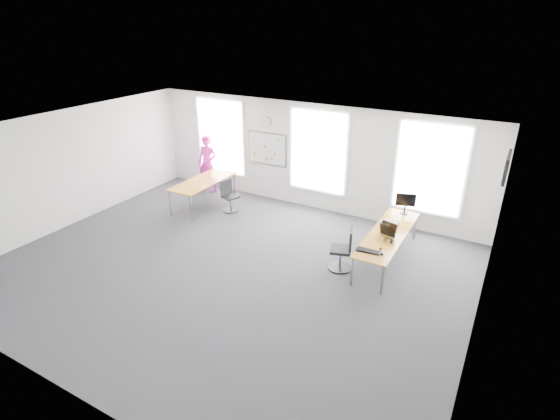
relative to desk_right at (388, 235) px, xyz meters
The scene contains 24 objects.
floor 3.65m from the desk_right, 144.47° to the right, with size 10.00×10.00×0.00m, color #25262A.
ceiling 4.29m from the desk_right, 144.47° to the right, with size 10.00×10.00×0.00m, color white.
wall_back 3.60m from the desk_right, 146.76° to the left, with size 10.00×10.00×0.00m, color white.
wall_front 6.80m from the desk_right, 115.64° to the right, with size 10.00×10.00×0.00m, color white.
wall_left 8.24m from the desk_right, 165.25° to the right, with size 10.00×10.00×0.00m, color white.
wall_right 3.07m from the desk_right, 45.09° to the right, with size 10.00×10.00×0.00m, color white.
window_left 6.30m from the desk_right, 162.35° to the left, with size 1.60×0.06×2.20m, color white.
window_mid 3.40m from the desk_right, 144.29° to the left, with size 1.60×0.06×2.20m, color white.
window_right 2.19m from the desk_right, 78.62° to the left, with size 1.60×0.06×2.20m, color white.
desk_right is the anchor object (origin of this frame).
desk_left 5.58m from the desk_right, behind, with size 0.86×2.15×0.79m.
chair_right 1.13m from the desk_right, 130.79° to the right, with size 0.56×0.55×0.98m.
chair_left 4.78m from the desk_right, behind, with size 0.51×0.50×0.89m.
person 6.38m from the desk_right, 166.55° to the left, with size 0.65×0.43×1.79m, color #D924B1.
whiteboard 4.76m from the desk_right, 156.20° to the left, with size 1.20×0.03×0.90m, color white.
wall_clock 4.97m from the desk_right, 156.20° to the left, with size 0.30×0.30×0.04m, color gray.
tv 2.77m from the desk_right, 24.25° to the left, with size 0.06×0.90×0.55m, color black.
keyboard 1.03m from the desk_right, 96.87° to the right, with size 0.49×0.18×0.02m, color black.
mouse 1.04m from the desk_right, 80.51° to the right, with size 0.07×0.12×0.04m, color black.
lens_cap 0.80m from the desk_right, 84.80° to the right, with size 0.07×0.07×0.01m, color black.
headphones 0.46m from the desk_right, 74.81° to the right, with size 0.18×0.10×0.11m.
laptop_sleeve 0.23m from the desk_right, 82.54° to the right, with size 0.38×0.29×0.30m.
paper_stack 0.37m from the desk_right, 102.13° to the left, with size 0.35×0.27×0.12m, color beige.
monitor 1.26m from the desk_right, 88.20° to the left, with size 0.47×0.20×0.53m.
Camera 1 is at (5.05, -6.67, 5.16)m, focal length 28.00 mm.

